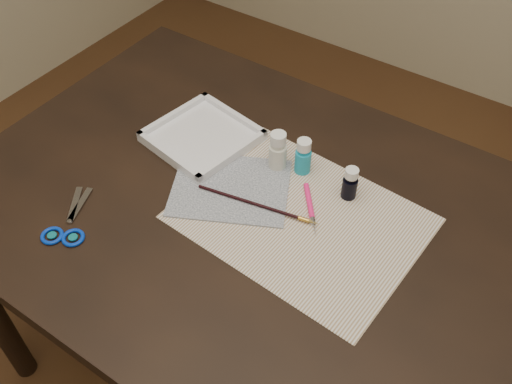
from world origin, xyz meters
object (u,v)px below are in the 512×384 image
Objects in this scene: paint_bottle_cyan at (303,156)px; paint_bottle_navy at (350,183)px; paper at (301,218)px; scissors at (69,215)px; canvas at (230,188)px; palette_tray at (202,136)px; paint_bottle_white at (278,151)px.

paint_bottle_navy is at bearing -5.66° from paint_bottle_cyan.
paint_bottle_navy is at bearing 65.25° from paper.
paint_bottle_navy is (0.12, -0.01, -0.00)m from paint_bottle_cyan.
paint_bottle_cyan reaches higher than scissors.
paint_bottle_cyan is at bearing 53.54° from canvas.
paint_bottle_cyan reaches higher than palette_tray.
palette_tray is (-0.25, -0.04, -0.03)m from paint_bottle_cyan.
paint_bottle_cyan is at bearing 119.87° from paper.
paint_bottle_cyan is 0.49× the size of scissors.
paper is 0.15m from paint_bottle_cyan.
scissors is at bearing -130.22° from paint_bottle_cyan.
paint_bottle_white is at bearing -157.96° from paint_bottle_cyan.
canvas is 1.15× the size of palette_tray.
canvas is 0.17m from paint_bottle_cyan.
paint_bottle_cyan is (0.05, 0.02, -0.00)m from paint_bottle_white.
canvas is 0.26m from paint_bottle_navy.
paint_bottle_cyan is at bearing -74.56° from scissors.
paper is 1.91× the size of canvas.
canvas is at bearing -76.41° from scissors.
canvas is at bearing -175.85° from paper.
palette_tray is at bearing -175.25° from paint_bottle_navy.
paint_bottle_white is at bearing -176.98° from paint_bottle_navy.
paint_bottle_navy reaches higher than palette_tray.
paint_bottle_white reaches higher than canvas.
palette_tray is at bearing 148.08° from canvas.
paper is 6.03× the size of paint_bottle_navy.
paper is 0.17m from paint_bottle_white.
paint_bottle_white is 0.54× the size of scissors.
paper is at bearing -14.09° from palette_tray.
canvas is at bearing -112.60° from paint_bottle_white.
paint_bottle_white is 0.47m from scissors.
scissors is (-0.46, -0.38, -0.04)m from paint_bottle_navy.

